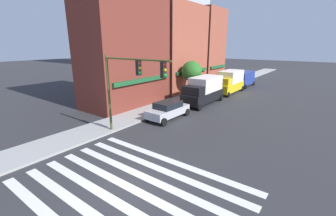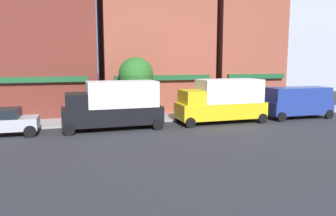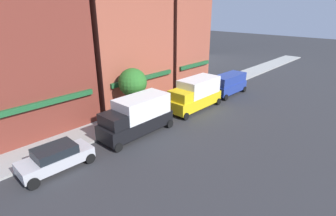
# 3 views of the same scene
# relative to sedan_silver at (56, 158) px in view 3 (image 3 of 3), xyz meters

# --- Properties ---
(storefront_row) EXTENTS (26.09, 5.30, 15.29)m
(storefront_row) POSITION_rel_sedan_silver_xyz_m (8.82, 6.80, 5.86)
(storefront_row) COLOR maroon
(storefront_row) RESTS_ON ground_plane
(sedan_silver) EXTENTS (4.45, 2.02, 1.59)m
(sedan_silver) POSITION_rel_sedan_silver_xyz_m (0.00, 0.00, 0.00)
(sedan_silver) COLOR #B7B7BC
(sedan_silver) RESTS_ON ground_plane
(box_truck_black) EXTENTS (6.22, 2.42, 3.04)m
(box_truck_black) POSITION_rel_sedan_silver_xyz_m (6.69, -0.00, 0.75)
(box_truck_black) COLOR black
(box_truck_black) RESTS_ON ground_plane
(box_truck_yellow) EXTENTS (6.21, 2.42, 3.04)m
(box_truck_yellow) POSITION_rel_sedan_silver_xyz_m (14.24, -0.00, 0.75)
(box_truck_yellow) COLOR yellow
(box_truck_yellow) RESTS_ON ground_plane
(van_blue) EXTENTS (5.03, 2.22, 2.34)m
(van_blue) POSITION_rel_sedan_silver_xyz_m (20.56, -0.00, 0.44)
(van_blue) COLOR navy
(van_blue) RESTS_ON ground_plane
(pedestrian_green_top) EXTENTS (0.32, 0.32, 1.77)m
(pedestrian_green_top) POSITION_rel_sedan_silver_xyz_m (13.71, 1.92, 0.23)
(pedestrian_green_top) COLOR #23232D
(pedestrian_green_top) RESTS_ON sidewalk_left
(street_tree) EXTENTS (2.52, 2.52, 4.45)m
(street_tree) POSITION_rel_sedan_silver_xyz_m (8.71, 2.80, 2.48)
(street_tree) COLOR brown
(street_tree) RESTS_ON sidewalk_left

